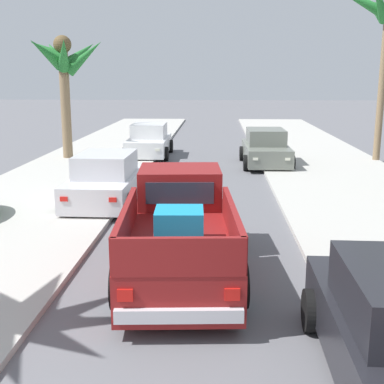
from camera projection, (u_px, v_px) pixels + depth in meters
The scene contains 9 objects.
sidewalk_left at pixel (32, 204), 15.03m from camera, with size 5.28×60.00×0.12m, color #B2AFA8.
sidewalk_right at pixel (375, 208), 14.56m from camera, with size 5.28×60.00×0.12m, color #B2AFA8.
curb_left at pixel (74, 205), 14.97m from camera, with size 0.16×60.00×0.10m, color silver.
curb_right at pixel (330, 208), 14.62m from camera, with size 0.16×60.00×0.10m, color silver.
pickup_truck at pixel (180, 233), 9.88m from camera, with size 2.46×5.32×1.80m.
car_left_near at pixel (149, 141), 24.23m from camera, with size 2.05×4.27×1.54m.
car_left_mid at pixel (107, 181), 15.15m from camera, with size 2.09×4.29×1.54m.
car_right_mid at pixel (266, 149), 21.78m from camera, with size 2.08×4.29×1.54m.
palm_tree_left_back at pixel (64, 63), 22.36m from camera, with size 3.41×3.43×5.44m.
Camera 1 is at (0.45, -2.34, 3.73)m, focal length 48.18 mm.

